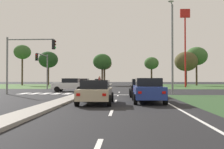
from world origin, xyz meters
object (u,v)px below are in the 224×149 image
Objects in this scene: car_black_fourth at (141,87)px; fastfood_pole_sign at (185,32)px; traffic_signal_far_left at (43,64)px; treeline_sixth at (186,61)px; street_lamp_second at (172,44)px; treeline_seventh at (196,56)px; treeline_near at (22,52)px; treeline_third at (102,62)px; treeline_second at (48,60)px; car_white_fifth at (70,85)px; pedestrian_at_median at (99,80)px; treeline_fifth at (151,63)px; car_blue_sixth at (148,90)px; car_beige_third at (96,92)px; traffic_signal_near_left at (25,55)px; car_grey_second at (98,82)px; car_red_near at (83,84)px; treeline_fourth at (104,64)px.

fastfood_pole_sign is (9.77, 25.04, 9.53)m from car_black_fourth.
traffic_signal_far_left is 34.72m from treeline_sixth.
street_lamp_second is 1.00× the size of treeline_seventh.
treeline_third is (19.36, -2.50, -2.49)m from treeline_near.
treeline_second is (-29.24, 11.85, -4.24)m from fastfood_pole_sign.
car_white_fifth is (-8.05, 8.22, 0.03)m from car_black_fourth.
pedestrian_at_median is 22.67m from treeline_fifth.
treeline_seventh is at bearing -38.11° from car_white_fifth.
car_blue_sixth is 23.73m from traffic_signal_far_left.
car_blue_sixth is at bearing -109.91° from street_lamp_second.
traffic_signal_near_left is (-8.13, 9.28, 3.21)m from car_beige_third.
treeline_fifth reaches higher than traffic_signal_near_left.
car_grey_second is at bearing 138.44° from fastfood_pole_sign.
car_white_fifth is at bearing 120.24° from car_blue_sixth.
car_beige_third is at bearing -100.33° from treeline_fifth.
car_red_near is 0.82× the size of traffic_signal_far_left.
treeline_second is at bearing 169.59° from treeline_third.
treeline_seventh is (2.78, 1.50, 1.32)m from treeline_sixth.
pedestrian_at_median is (-5.46, 18.32, 0.50)m from car_black_fourth.
car_red_near is 1.01× the size of car_white_fifth.
treeline_second is at bearing -177.26° from treeline_fifth.
car_red_near is at bearing 32.49° from traffic_signal_far_left.
car_red_near is 0.44× the size of treeline_near.
car_white_fifth is at bearing -58.35° from treeline_near.
street_lamp_second is at bearing -92.70° from treeline_fifth.
treeline_fifth reaches higher than car_white_fifth.
treeline_seventh reaches higher than car_black_fourth.
treeline_fifth is (18.13, 24.29, 1.57)m from traffic_signal_far_left.
car_white_fifth is 26.73m from treeline_third.
street_lamp_second is 35.75m from treeline_fourth.
car_black_fourth is at bearing 101.02° from car_grey_second.
treeline_second is at bearing 103.27° from traffic_signal_near_left.
car_white_fifth is at bearing 134.41° from car_black_fourth.
car_white_fifth is 34.54m from treeline_near.
treeline_fourth is at bearing 119.86° from car_grey_second.
car_red_near reaches higher than car_grey_second.
car_black_fourth is 0.59× the size of treeline_sixth.
car_white_fifth is at bearing 60.20° from traffic_signal_near_left.
traffic_signal_near_left reaches higher than car_blue_sixth.
car_black_fourth is at bearing 114.90° from car_red_near.
car_black_fourth is 39.23m from treeline_sixth.
car_blue_sixth is 10.44m from street_lamp_second.
car_blue_sixth is at bearing -58.81° from treeline_near.
street_lamp_second is at bearing -72.66° from treeline_third.
car_grey_second is 0.93× the size of car_blue_sixth.
car_black_fourth is 0.69× the size of treeline_fifth.
car_white_fifth is at bearing 156.43° from street_lamp_second.
treeline_sixth is (2.99, 11.74, -4.75)m from fastfood_pole_sign.
car_white_fifth is 0.54× the size of treeline_sixth.
car_grey_second is 0.64× the size of treeline_fourth.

